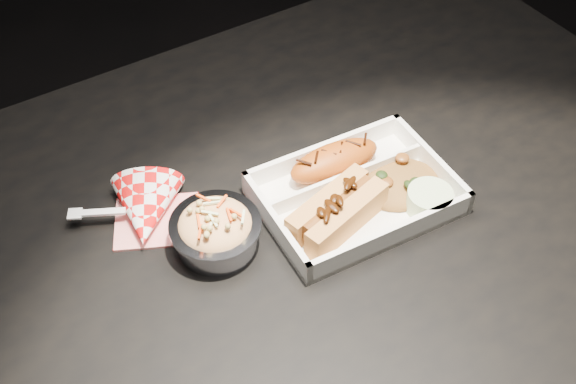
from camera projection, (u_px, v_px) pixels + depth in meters
The scene contains 8 objects.
dining_table at pixel (302, 239), 1.04m from camera, with size 1.20×0.80×0.75m.
food_tray at pixel (355, 196), 0.96m from camera, with size 0.26×0.20×0.04m.
fried_pastry at pixel (334, 161), 0.98m from camera, with size 0.13×0.05×0.04m, color #B04C11.
hotdog at pixel (337, 210), 0.92m from camera, with size 0.15×0.09×0.06m.
fried_rice_mound at pixel (401, 178), 0.97m from camera, with size 0.11×0.09×0.03m, color #915E2A.
cupcake_liner at pixel (429, 201), 0.94m from camera, with size 0.06×0.06×0.03m, color beige.
foil_coleslaw_cup at pixel (216, 229), 0.90m from camera, with size 0.12×0.12×0.07m.
napkin_fork at pixel (146, 212), 0.94m from camera, with size 0.17×0.15×0.10m.
Camera 1 is at (-0.37, -0.55, 1.47)m, focal length 45.00 mm.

